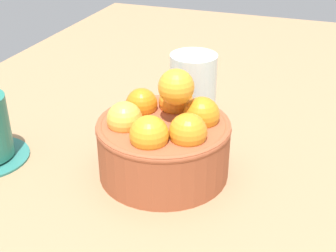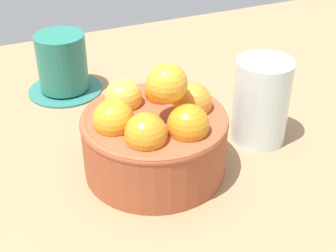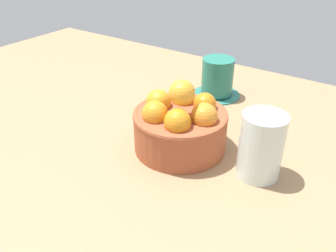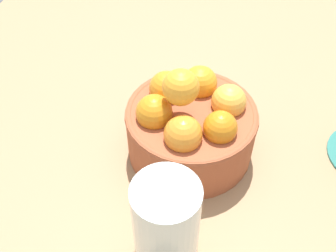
{
  "view_description": "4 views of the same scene",
  "coord_description": "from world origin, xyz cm",
  "views": [
    {
      "loc": [
        45.65,
        16.97,
        32.8
      ],
      "look_at": [
        0.45,
        0.73,
        6.94
      ],
      "focal_mm": 49.63,
      "sensor_mm": 36.0,
      "label": 1
    },
    {
      "loc": [
        16.8,
        41.5,
        34.25
      ],
      "look_at": [
        -0.52,
        2.48,
        7.13
      ],
      "focal_mm": 51.81,
      "sensor_mm": 36.0,
      "label": 2
    },
    {
      "loc": [
        -27.96,
        44.25,
        35.12
      ],
      "look_at": [
        0.5,
        2.97,
        5.68
      ],
      "focal_mm": 37.62,
      "sensor_mm": 36.0,
      "label": 3
    },
    {
      "loc": [
        -34.56,
        -6.29,
        41.38
      ],
      "look_at": [
        -1.31,
        2.6,
        5.1
      ],
      "focal_mm": 43.64,
      "sensor_mm": 36.0,
      "label": 4
    }
  ],
  "objects": [
    {
      "name": "terracotta_bowl",
      "position": [
        -0.02,
        0.08,
        4.82
      ],
      "size": [
        16.24,
        16.24,
        13.55
      ],
      "color": "#9E4C2D",
      "rests_on": "ground_plane"
    },
    {
      "name": "ground_plane",
      "position": [
        0.0,
        0.0,
        -2.32
      ],
      "size": [
        156.97,
        88.47,
        4.64
      ],
      "primitive_type": "cube",
      "color": "#997551"
    },
    {
      "name": "water_glass",
      "position": [
        -14.28,
        -0.67,
        5.32
      ],
      "size": [
        6.81,
        6.81,
        10.64
      ],
      "primitive_type": "cylinder",
      "color": "silver",
      "rests_on": "ground_plane"
    }
  ]
}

